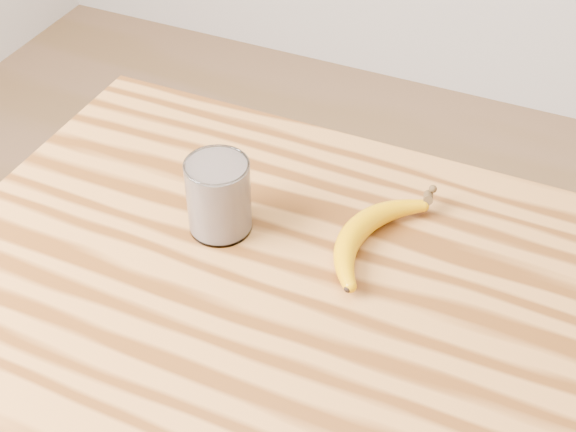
% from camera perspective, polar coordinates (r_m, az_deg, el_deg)
% --- Properties ---
extents(table, '(1.20, 0.80, 0.90)m').
position_cam_1_polar(table, '(1.06, 5.16, -14.09)').
color(table, '#AF7233').
rests_on(table, ground).
extents(smoothie_glass, '(0.09, 0.09, 0.11)m').
position_cam_1_polar(smoothie_glass, '(1.07, -4.95, 1.43)').
color(smoothie_glass, white).
rests_on(smoothie_glass, table).
extents(banana, '(0.16, 0.30, 0.03)m').
position_cam_1_polar(banana, '(1.08, 4.92, -0.93)').
color(banana, '#D18E00').
rests_on(banana, table).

